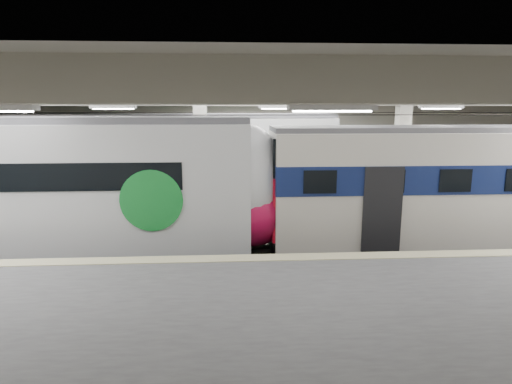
{
  "coord_description": "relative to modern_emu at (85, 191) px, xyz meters",
  "views": [
    {
      "loc": [
        -1.83,
        -13.77,
        4.97
      ],
      "look_at": [
        -0.97,
        1.0,
        2.0
      ],
      "focal_mm": 30.0,
      "sensor_mm": 36.0,
      "label": 1
    }
  ],
  "objects": [
    {
      "name": "station_hall",
      "position": [
        6.56,
        -1.74,
        0.96
      ],
      "size": [
        36.0,
        24.0,
        5.75
      ],
      "color": "black",
      "rests_on": "ground"
    },
    {
      "name": "older_rer",
      "position": [
        12.48,
        0.0,
        -0.02
      ],
      "size": [
        13.08,
        2.89,
        4.33
      ],
      "color": "beige",
      "rests_on": "ground"
    },
    {
      "name": "modern_emu",
      "position": [
        0.0,
        0.0,
        0.0
      ],
      "size": [
        14.54,
        3.0,
        4.66
      ],
      "color": "silver",
      "rests_on": "ground"
    },
    {
      "name": "far_train",
      "position": [
        1.98,
        5.5,
        0.11
      ],
      "size": [
        14.76,
        3.52,
        4.65
      ],
      "rotation": [
        0.0,
        0.0,
        0.04
      ],
      "color": "silver",
      "rests_on": "ground"
    }
  ]
}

